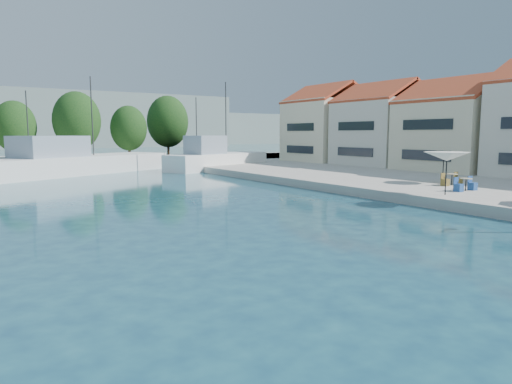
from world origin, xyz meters
TOP-DOWN VIEW (x-y plane):
  - quay_right at (22.00, 30.00)m, footprint 32.00×92.00m
  - quay_far at (-8.00, 67.00)m, footprint 90.00×16.00m
  - hill_east at (40.00, 180.00)m, footprint 140.00×40.00m
  - building_04 at (24.00, 33.00)m, footprint 9.00×8.80m
  - building_05 at (24.00, 42.00)m, footprint 8.40×8.80m
  - building_06 at (24.00, 51.00)m, footprint 9.00×8.80m
  - trawler_03 at (-5.77, 54.85)m, footprint 20.69×14.26m
  - trawler_04 at (9.02, 52.56)m, footprint 14.00×7.97m
  - tree_05 at (-9.37, 70.19)m, footprint 5.01×5.01m
  - tree_06 at (-2.40, 68.79)m, footprint 5.91×5.91m
  - tree_07 at (4.20, 68.64)m, footprint 4.85×4.85m
  - tree_08 at (10.95, 71.48)m, footprint 6.07×6.07m
  - umbrella_white at (7.60, 22.52)m, footprint 2.48×2.48m
  - umbrella_cream at (12.92, 26.44)m, footprint 2.72×2.72m
  - cafe_table_02 at (10.20, 22.96)m, footprint 1.82×0.70m
  - cafe_table_03 at (12.22, 25.26)m, footprint 1.82×0.70m

SIDE VIEW (x-z plane):
  - quay_right at x=22.00m, z-range 0.00..0.60m
  - quay_far at x=-8.00m, z-range 0.00..0.60m
  - cafe_table_02 at x=10.20m, z-range 0.51..1.27m
  - cafe_table_03 at x=12.22m, z-range 0.51..1.27m
  - trawler_03 at x=-5.77m, z-range -4.03..6.17m
  - trawler_04 at x=9.02m, z-range -4.03..6.17m
  - umbrella_cream at x=12.92m, z-range 1.42..3.58m
  - umbrella_white at x=7.60m, z-range 1.54..3.93m
  - tree_07 at x=4.20m, z-range 1.15..8.33m
  - tree_05 at x=-9.37m, z-range 1.17..8.59m
  - building_04 at x=24.00m, z-range 0.42..9.62m
  - building_05 at x=24.00m, z-range 0.41..10.11m
  - building_06 at x=24.00m, z-range 0.40..10.60m
  - tree_06 at x=-2.40m, z-range 1.27..10.02m
  - tree_08 at x=10.95m, z-range 1.29..10.28m
  - hill_east at x=40.00m, z-range 0.00..12.00m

